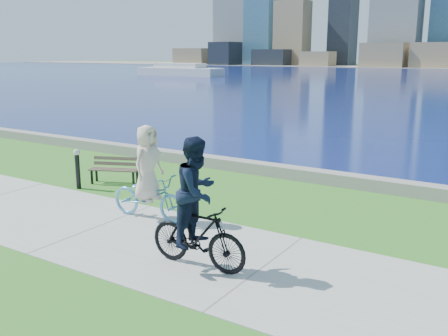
% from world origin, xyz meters
% --- Properties ---
extents(ground, '(320.00, 320.00, 0.00)m').
position_xyz_m(ground, '(0.00, 0.00, 0.00)').
color(ground, '#296A1B').
rests_on(ground, ground).
extents(concrete_path, '(80.00, 3.50, 0.02)m').
position_xyz_m(concrete_path, '(0.00, 0.00, 0.01)').
color(concrete_path, '#A2A39E').
rests_on(concrete_path, ground).
extents(seawall, '(90.00, 0.50, 0.35)m').
position_xyz_m(seawall, '(0.00, 6.20, 0.17)').
color(seawall, gray).
rests_on(seawall, ground).
extents(ferry_near, '(14.55, 4.16, 1.97)m').
position_xyz_m(ferry_near, '(-42.12, 58.08, 0.82)').
color(ferry_near, silver).
rests_on(ferry_near, ground).
extents(park_bench, '(1.50, 1.00, 0.74)m').
position_xyz_m(park_bench, '(-2.35, 2.98, 0.45)').
color(park_bench, black).
rests_on(park_bench, ground).
extents(bollard_lamp, '(0.18, 0.18, 1.11)m').
position_xyz_m(bollard_lamp, '(-2.78, 1.98, 0.64)').
color(bollard_lamp, black).
rests_on(bollard_lamp, ground).
extents(cyclist_woman, '(0.78, 1.98, 2.13)m').
position_xyz_m(cyclist_woman, '(0.59, 1.05, 0.81)').
color(cyclist_woman, '#5198C6').
rests_on(cyclist_woman, ground).
extents(cyclist_man, '(0.72, 1.92, 2.31)m').
position_xyz_m(cyclist_man, '(3.04, -0.51, 0.99)').
color(cyclist_man, black).
rests_on(cyclist_man, ground).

